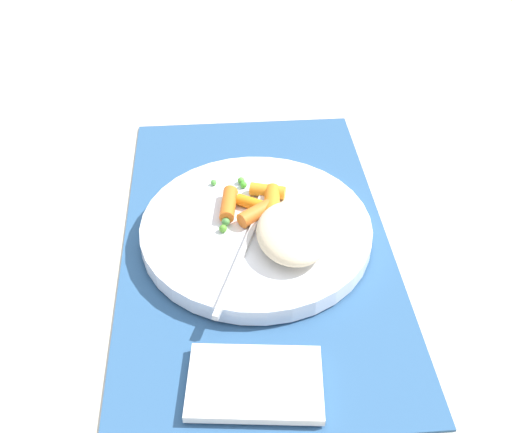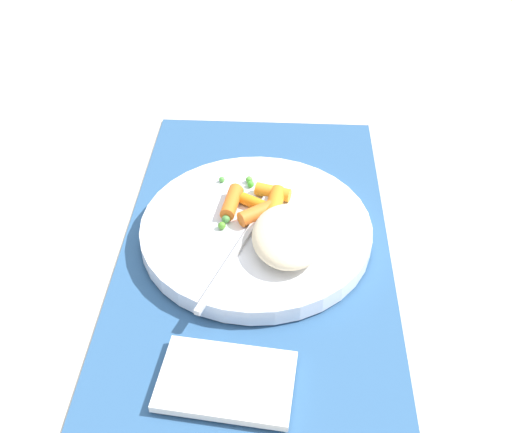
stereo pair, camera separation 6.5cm
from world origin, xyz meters
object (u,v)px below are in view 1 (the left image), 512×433
object	(u,v)px
fork	(249,239)
napkin	(255,383)
carrot_portion	(256,203)
plate	(256,230)
rice_mound	(293,233)

from	to	relation	value
fork	napkin	xyz separation A→B (m)	(-0.17, 0.01, -0.02)
carrot_portion	fork	world-z (taller)	carrot_portion
plate	carrot_portion	distance (m)	0.03
fork	napkin	size ratio (longest dim) A/B	1.51
rice_mound	fork	world-z (taller)	rice_mound
carrot_portion	plate	bearing A→B (deg)	176.88
plate	napkin	xyz separation A→B (m)	(-0.20, 0.02, -0.01)
carrot_portion	fork	size ratio (longest dim) A/B	0.45
rice_mound	carrot_portion	world-z (taller)	rice_mound
plate	napkin	distance (m)	0.20
carrot_portion	napkin	bearing A→B (deg)	175.51
napkin	fork	bearing A→B (deg)	-1.98
napkin	plate	bearing A→B (deg)	-4.67
rice_mound	carrot_portion	size ratio (longest dim) A/B	1.22
rice_mound	napkin	bearing A→B (deg)	161.69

